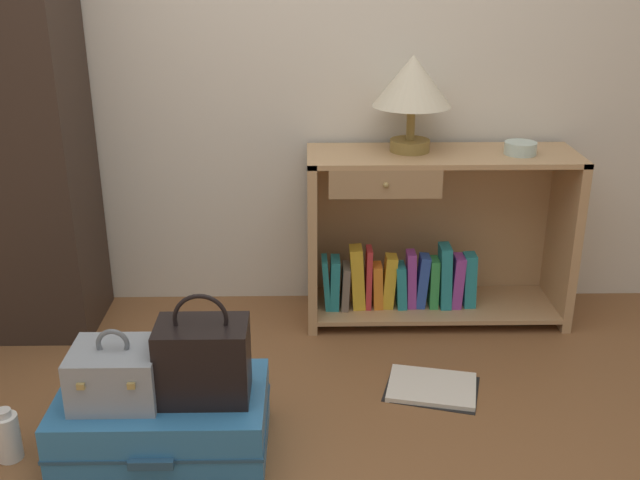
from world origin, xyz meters
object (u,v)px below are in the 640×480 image
(bookshelf, at_px, (428,241))
(handbag, at_px, (203,360))
(suitcase_large, at_px, (164,421))
(open_book_on_floor, at_px, (432,388))
(train_case, at_px, (116,374))
(bowl, at_px, (520,148))
(table_lamp, at_px, (412,85))
(bottle, at_px, (7,436))

(bookshelf, xyz_separation_m, handbag, (-0.87, -1.01, -0.00))
(suitcase_large, distance_m, open_book_on_floor, 1.03)
(suitcase_large, bearing_deg, train_case, -165.90)
(bowl, xyz_separation_m, handbag, (-1.24, -0.97, -0.44))
(bowl, distance_m, handbag, 1.63)
(handbag, xyz_separation_m, open_book_on_floor, (0.81, 0.37, -0.35))
(table_lamp, distance_m, handbag, 1.46)
(bowl, bearing_deg, handbag, -141.91)
(bowl, xyz_separation_m, suitcase_large, (-1.39, -0.95, -0.69))
(open_book_on_floor, bearing_deg, handbag, -155.32)
(bookshelf, bearing_deg, bottle, -146.28)
(bowl, bearing_deg, open_book_on_floor, -125.49)
(bowl, bearing_deg, bookshelf, 173.70)
(bowl, distance_m, bottle, 2.25)
(suitcase_large, distance_m, handbag, 0.29)
(train_case, distance_m, open_book_on_floor, 1.20)
(suitcase_large, relative_size, open_book_on_floor, 1.70)
(bookshelf, xyz_separation_m, suitcase_large, (-1.02, -0.99, -0.25))
(bookshelf, height_order, bowl, bowl)
(bowl, height_order, suitcase_large, bowl)
(suitcase_large, bearing_deg, handbag, -8.50)
(table_lamp, height_order, train_case, table_lamp)
(suitcase_large, relative_size, handbag, 1.88)
(bookshelf, distance_m, bottle, 1.86)
(bowl, relative_size, suitcase_large, 0.20)
(suitcase_large, relative_size, bottle, 3.69)
(open_book_on_floor, bearing_deg, suitcase_large, -159.94)
(bookshelf, height_order, bottle, bookshelf)
(bookshelf, bearing_deg, train_case, -138.48)
(bookshelf, distance_m, handbag, 1.34)
(bowl, xyz_separation_m, train_case, (-1.52, -0.98, -0.48))
(bowl, distance_m, train_case, 1.87)
(open_book_on_floor, bearing_deg, bookshelf, 84.41)
(table_lamp, bearing_deg, open_book_on_floor, -86.96)
(handbag, distance_m, open_book_on_floor, 0.96)
(handbag, bearing_deg, table_lamp, 52.95)
(handbag, bearing_deg, train_case, -177.86)
(train_case, height_order, open_book_on_floor, train_case)
(handbag, xyz_separation_m, bottle, (-0.66, -0.01, -0.27))
(bottle, bearing_deg, table_lamp, 35.96)
(bookshelf, xyz_separation_m, bottle, (-1.53, -1.02, -0.28))
(open_book_on_floor, bearing_deg, train_case, -160.63)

